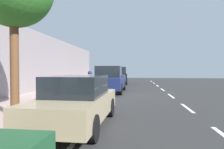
# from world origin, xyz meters

# --- Properties ---
(ground) EXTENTS (56.01, 56.01, 0.00)m
(ground) POSITION_xyz_m (0.00, 0.00, 0.00)
(ground) COLOR #2C2C2C
(sidewalk) EXTENTS (4.06, 35.01, 0.17)m
(sidewalk) POSITION_xyz_m (4.06, 0.00, 0.08)
(sidewalk) COLOR #B1948E
(sidewalk) RESTS_ON ground
(curb_edge) EXTENTS (0.16, 35.01, 0.17)m
(curb_edge) POSITION_xyz_m (1.95, 0.00, 0.08)
(curb_edge) COLOR gray
(curb_edge) RESTS_ON ground
(lane_stripe_centre) EXTENTS (0.14, 35.80, 0.01)m
(lane_stripe_centre) POSITION_xyz_m (-3.23, 0.40, 0.00)
(lane_stripe_centre) COLOR white
(lane_stripe_centre) RESTS_ON ground
(lane_stripe_bike_edge) EXTENTS (0.12, 35.01, 0.01)m
(lane_stripe_bike_edge) POSITION_xyz_m (0.48, 0.00, 0.00)
(lane_stripe_bike_edge) COLOR white
(lane_stripe_bike_edge) RESTS_ON ground
(building_facade) EXTENTS (0.50, 35.01, 4.46)m
(building_facade) POSITION_xyz_m (6.35, 0.00, 2.23)
(building_facade) COLOR gray
(building_facade) RESTS_ON ground
(parked_suv_black_nearest) EXTENTS (2.14, 4.78, 1.99)m
(parked_suv_black_nearest) POSITION_xyz_m (0.99, -10.29, 1.03)
(parked_suv_black_nearest) COLOR black
(parked_suv_black_nearest) RESTS_ON ground
(parked_pickup_dark_blue_second) EXTENTS (2.11, 5.34, 1.95)m
(parked_pickup_dark_blue_second) POSITION_xyz_m (0.92, -1.32, 0.90)
(parked_pickup_dark_blue_second) COLOR navy
(parked_pickup_dark_blue_second) RESTS_ON ground
(parked_sedan_tan_mid) EXTENTS (1.95, 4.45, 1.52)m
(parked_sedan_tan_mid) POSITION_xyz_m (0.82, 7.97, 0.75)
(parked_sedan_tan_mid) COLOR tan
(parked_sedan_tan_mid) RESTS_ON ground
(bicycle_at_curb) EXTENTS (1.72, 0.46, 0.74)m
(bicycle_at_curb) POSITION_xyz_m (1.49, 2.70, 0.37)
(bicycle_at_curb) COLOR black
(bicycle_at_curb) RESTS_ON ground
(cyclist_with_backpack) EXTENTS (0.47, 0.61, 1.62)m
(cyclist_with_backpack) POSITION_xyz_m (1.71, 2.24, 0.98)
(cyclist_with_backpack) COLOR #C6B284
(cyclist_with_backpack) RESTS_ON ground
(fire_hydrant) EXTENTS (0.22, 0.22, 0.84)m
(fire_hydrant) POSITION_xyz_m (2.38, -8.47, 0.59)
(fire_hydrant) COLOR red
(fire_hydrant) RESTS_ON sidewalk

